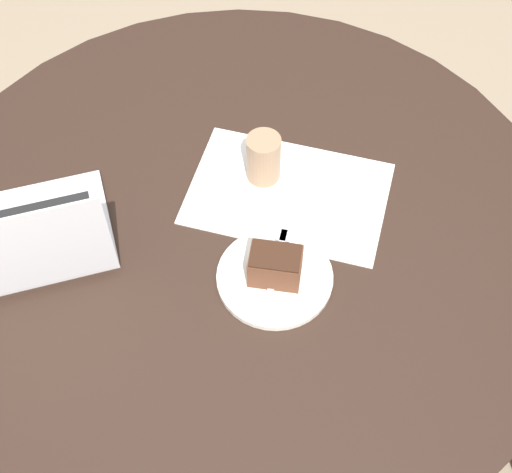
% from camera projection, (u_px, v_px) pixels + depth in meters
% --- Properties ---
extents(ground_plane, '(12.00, 12.00, 0.00)m').
position_uv_depth(ground_plane, '(244.00, 380.00, 2.02)').
color(ground_plane, gray).
extents(dining_table, '(1.28, 1.28, 0.77)m').
position_uv_depth(dining_table, '(240.00, 255.00, 1.48)').
color(dining_table, black).
rests_on(dining_table, ground_plane).
extents(paper_document, '(0.44, 0.36, 0.00)m').
position_uv_depth(paper_document, '(288.00, 193.00, 1.42)').
color(paper_document, white).
rests_on(paper_document, dining_table).
extents(plate, '(0.21, 0.21, 0.01)m').
position_uv_depth(plate, '(275.00, 277.00, 1.30)').
color(plate, silver).
rests_on(plate, dining_table).
extents(cake_slice, '(0.10, 0.08, 0.07)m').
position_uv_depth(cake_slice, '(275.00, 266.00, 1.27)').
color(cake_slice, brown).
rests_on(cake_slice, plate).
extents(fork, '(0.06, 0.17, 0.00)m').
position_uv_depth(fork, '(278.00, 258.00, 1.31)').
color(fork, silver).
rests_on(fork, plate).
extents(coffee_glass, '(0.07, 0.07, 0.11)m').
position_uv_depth(coffee_glass, '(263.00, 159.00, 1.40)').
color(coffee_glass, '#997556').
rests_on(coffee_glass, dining_table).
extents(laptop, '(0.38, 0.32, 0.22)m').
position_uv_depth(laptop, '(22.00, 240.00, 1.31)').
color(laptop, silver).
rests_on(laptop, dining_table).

